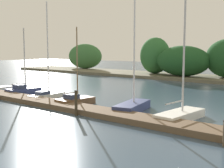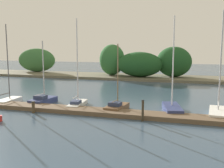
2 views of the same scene
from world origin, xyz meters
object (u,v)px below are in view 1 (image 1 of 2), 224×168
at_px(sailboat_4, 76,100).
at_px(sailboat_2, 24,90).
at_px(sailboat_3, 47,93).
at_px(sailboat_5, 133,105).
at_px(sailboat_6, 181,113).
at_px(mooring_piling_2, 76,103).

bearing_deg(sailboat_4, sailboat_2, 91.95).
relative_size(sailboat_3, sailboat_5, 1.00).
bearing_deg(sailboat_6, sailboat_5, 90.76).
bearing_deg(sailboat_4, mooring_piling_2, -126.84).
xyz_separation_m(sailboat_3, sailboat_6, (12.01, 0.21, -0.02)).
height_order(sailboat_2, sailboat_4, sailboat_2).
relative_size(sailboat_3, sailboat_6, 0.97).
bearing_deg(sailboat_5, sailboat_3, 80.31).
xyz_separation_m(sailboat_5, sailboat_6, (3.60, -0.24, 0.00)).
bearing_deg(sailboat_4, sailboat_5, -71.85).
distance_m(sailboat_4, sailboat_5, 4.62).
height_order(sailboat_5, sailboat_6, sailboat_6).
bearing_deg(sailboat_2, sailboat_4, -89.83).
bearing_deg(sailboat_5, sailboat_6, -106.47).
bearing_deg(mooring_piling_2, sailboat_4, 135.97).
bearing_deg(sailboat_6, sailboat_2, 94.34).
bearing_deg(sailboat_4, sailboat_6, -78.30).
xyz_separation_m(sailboat_2, sailboat_4, (7.54, -0.69, -0.03)).
xyz_separation_m(sailboat_3, sailboat_4, (3.87, -0.43, -0.07)).
xyz_separation_m(sailboat_4, sailboat_5, (4.54, 0.88, 0.04)).
height_order(sailboat_3, sailboat_4, sailboat_3).
distance_m(sailboat_3, sailboat_5, 8.42).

